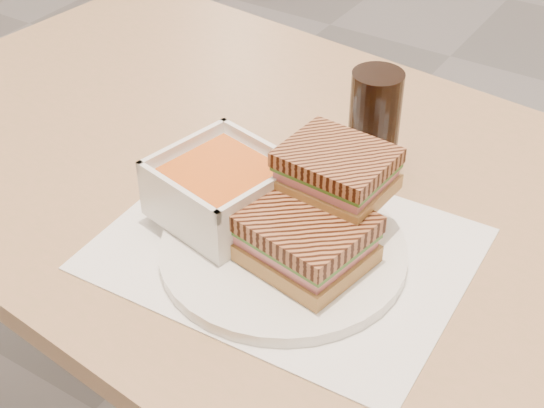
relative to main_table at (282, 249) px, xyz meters
The scene contains 7 objects.
main_table is the anchor object (origin of this frame).
tray_liner 0.18m from the main_table, 56.89° to the right, with size 0.40×0.31×0.00m.
plate 0.19m from the main_table, 58.08° to the right, with size 0.27×0.27×0.01m.
soup_bowl 0.20m from the main_table, 95.07° to the right, with size 0.15×0.15×0.07m.
panini_lower 0.23m from the main_table, 51.01° to the right, with size 0.14×0.13×0.06m.
panini_upper 0.24m from the main_table, 32.26° to the right, with size 0.12×0.10×0.05m.
cola_glass 0.21m from the main_table, 44.53° to the left, with size 0.06×0.06×0.13m.
Camera 1 is at (0.36, -2.54, 1.31)m, focal length 52.13 mm.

